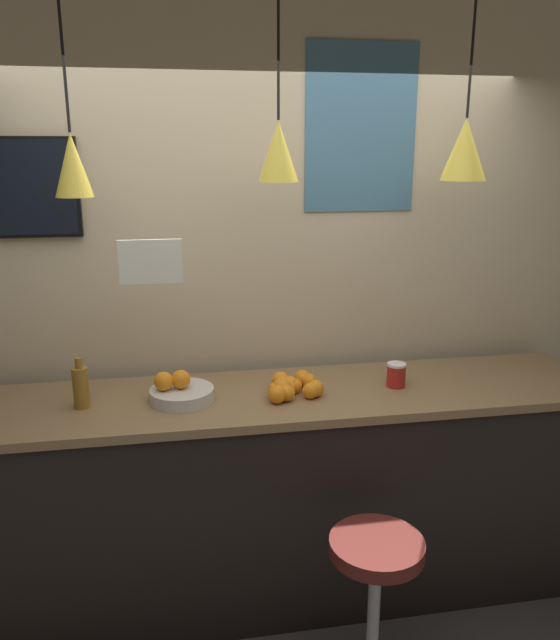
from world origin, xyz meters
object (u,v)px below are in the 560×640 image
(mounted_tv, at_px, (6,188))
(juice_bottle, at_px, (81,387))
(bar_stool, at_px, (375,586))
(fruit_bowl, at_px, (180,391))
(spread_jar, at_px, (396,375))

(mounted_tv, bearing_deg, juice_bottle, -52.57)
(bar_stool, height_order, mounted_tv, mounted_tv)
(mounted_tv, bearing_deg, fruit_bowl, -28.72)
(bar_stool, relative_size, spread_jar, 5.88)
(bar_stool, relative_size, mounted_tv, 1.06)
(bar_stool, distance_m, juice_bottle, 1.48)
(juice_bottle, bearing_deg, spread_jar, 0.00)
(spread_jar, height_order, mounted_tv, mounted_tv)
(fruit_bowl, height_order, mounted_tv, mounted_tv)
(juice_bottle, height_order, mounted_tv, mounted_tv)
(fruit_bowl, distance_m, spread_jar, 1.01)
(fruit_bowl, bearing_deg, bar_stool, -39.99)
(spread_jar, bearing_deg, juice_bottle, 180.00)
(fruit_bowl, distance_m, juice_bottle, 0.43)
(juice_bottle, distance_m, spread_jar, 1.43)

